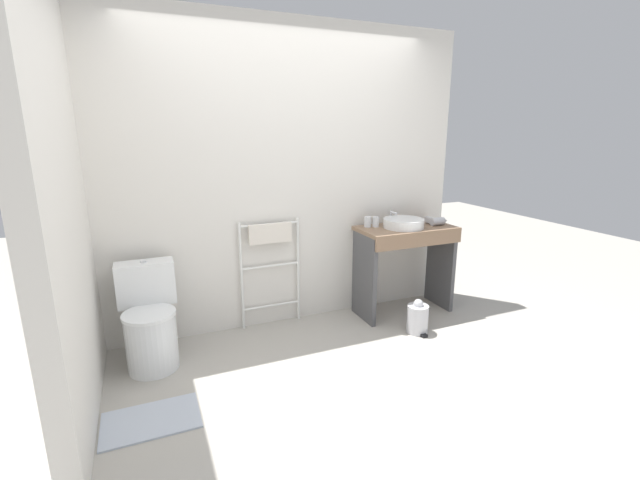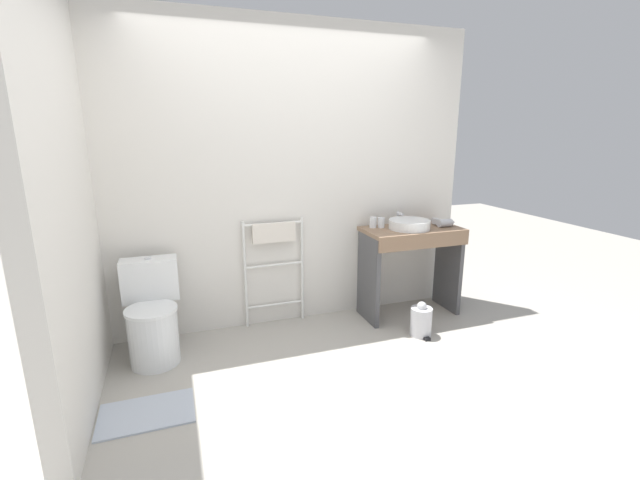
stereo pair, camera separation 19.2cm
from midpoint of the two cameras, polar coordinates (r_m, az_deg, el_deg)
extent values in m
plane|color=#A8A399|center=(3.02, 5.48, -19.81)|extent=(12.00, 12.00, 0.00)
cube|color=silver|center=(3.76, -2.58, 8.27)|extent=(3.31, 0.12, 2.59)
cube|color=silver|center=(2.96, -29.30, 4.78)|extent=(0.12, 1.89, 2.59)
cylinder|color=white|center=(3.44, -19.78, -12.12)|extent=(0.36, 0.36, 0.42)
cylinder|color=white|center=(3.35, -20.10, -8.74)|extent=(0.37, 0.37, 0.02)
cube|color=white|center=(3.53, -20.30, -4.93)|extent=(0.42, 0.19, 0.32)
cylinder|color=silver|center=(3.48, -20.54, -2.31)|extent=(0.05, 0.05, 0.01)
cylinder|color=white|center=(3.75, -8.49, -4.71)|extent=(0.02, 0.02, 0.96)
cylinder|color=white|center=(3.87, -0.97, -3.93)|extent=(0.02, 0.02, 0.96)
cylinder|color=white|center=(3.91, -4.58, -8.58)|extent=(0.52, 0.02, 0.02)
cylinder|color=white|center=(3.78, -4.69, -3.36)|extent=(0.52, 0.02, 0.02)
cylinder|color=white|center=(3.68, -4.81, 2.18)|extent=(0.52, 0.02, 0.02)
cube|color=silver|center=(3.67, -4.67, 0.97)|extent=(0.37, 0.04, 0.17)
cube|color=#84664C|center=(3.99, 13.53, 1.31)|extent=(0.89, 0.46, 0.03)
cube|color=#84664C|center=(3.83, 15.24, -0.38)|extent=(0.89, 0.02, 0.10)
cube|color=#4C4C4F|center=(3.90, 7.89, -5.12)|extent=(0.04, 0.40, 0.80)
cube|color=#4C4C4F|center=(4.34, 17.94, -3.67)|extent=(0.04, 0.40, 0.80)
cylinder|color=white|center=(3.94, 13.20, 2.04)|extent=(0.37, 0.37, 0.08)
cylinder|color=silver|center=(3.94, 13.23, 2.57)|extent=(0.30, 0.30, 0.01)
cylinder|color=silver|center=(4.12, 11.63, 2.91)|extent=(0.02, 0.02, 0.12)
cylinder|color=silver|center=(4.07, 11.98, 3.44)|extent=(0.02, 0.09, 0.02)
cylinder|color=white|center=(3.93, 8.47, 2.33)|extent=(0.06, 0.06, 0.10)
cylinder|color=white|center=(3.94, 9.56, 2.30)|extent=(0.06, 0.06, 0.09)
cylinder|color=#B7B7BC|center=(4.11, 17.59, 2.17)|extent=(0.13, 0.07, 0.07)
cone|color=#9C9CA0|center=(4.16, 18.57, 2.24)|extent=(0.05, 0.06, 0.06)
cube|color=#B7B7BC|center=(4.16, 16.57, 2.39)|extent=(0.04, 0.10, 0.05)
cylinder|color=silver|center=(3.81, 14.74, -10.48)|extent=(0.18, 0.18, 0.24)
sphere|color=silver|center=(3.75, 14.88, -8.56)|extent=(0.08, 0.08, 0.08)
cube|color=black|center=(3.78, 15.55, -12.61)|extent=(0.05, 0.04, 0.02)
cube|color=#B2BCCC|center=(3.00, -20.29, -20.88)|extent=(0.56, 0.36, 0.01)
camera|label=1|loc=(0.10, -88.27, 0.44)|focal=24.00mm
camera|label=2|loc=(0.10, 91.73, -0.44)|focal=24.00mm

